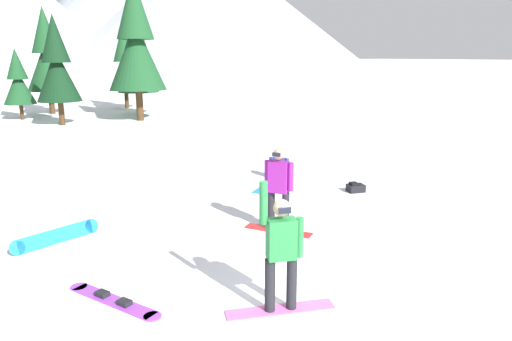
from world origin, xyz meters
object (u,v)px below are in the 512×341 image
snowboarder_foreground (281,252)px  pine_tree_twin (124,64)px  snowboarder_background (277,170)px  loose_snowboard_far_spare (113,300)px  pine_tree_young (18,81)px  pine_tree_tall (136,43)px  snowboarder_midground (279,188)px  backpack_black (356,188)px  loose_snowboard_near_right (56,236)px  pine_tree_short (57,65)px  pine_tree_broad (47,56)px  pine_tree_leaning (137,59)px

snowboarder_foreground → pine_tree_twin: (5.23, 27.91, 2.12)m
snowboarder_background → loose_snowboard_far_spare: snowboarder_background is taller
snowboarder_background → pine_tree_young: (-5.45, 18.70, 1.87)m
snowboarder_foreground → pine_tree_tall: 21.71m
snowboarder_midground → pine_tree_young: 22.46m
snowboarder_midground → backpack_black: snowboarder_midground is taller
snowboarder_background → loose_snowboard_far_spare: bearing=-141.4°
backpack_black → loose_snowboard_near_right: bearing=178.2°
backpack_black → pine_tree_young: (-6.66, 20.77, 2.08)m
pine_tree_tall → snowboarder_foreground: bearing=-101.2°
snowboarder_midground → loose_snowboard_far_spare: 3.99m
loose_snowboard_far_spare → pine_tree_young: 23.48m
loose_snowboard_near_right → pine_tree_young: 20.66m
snowboarder_midground → pine_tree_short: bearing=94.9°
loose_snowboard_near_right → pine_tree_short: size_ratio=0.30×
snowboarder_foreground → pine_tree_short: bearing=89.9°
snowboarder_foreground → loose_snowboard_near_right: 5.00m
pine_tree_short → pine_tree_tall: size_ratio=0.73×
pine_tree_young → pine_tree_twin: pine_tree_twin is taller
snowboarder_background → backpack_black: bearing=-59.8°
pine_tree_broad → pine_tree_tall: pine_tree_tall is taller
pine_tree_twin → loose_snowboard_far_spare: bearing=-105.3°
loose_snowboard_near_right → pine_tree_young: (0.82, 20.54, 2.04)m
snowboarder_foreground → snowboarder_midground: 3.13m
loose_snowboard_near_right → pine_tree_tall: size_ratio=0.22×
loose_snowboard_far_spare → pine_tree_young: (0.41, 23.38, 2.17)m
snowboarder_foreground → backpack_black: size_ratio=3.56×
backpack_black → pine_tree_tall: size_ratio=0.07×
loose_snowboard_far_spare → pine_tree_broad: pine_tree_broad is taller
pine_tree_broad → pine_tree_short: bearing=-91.9°
pine_tree_short → pine_tree_twin: bearing=51.7°
pine_tree_young → pine_tree_tall: pine_tree_tall is taller
loose_snowboard_far_spare → pine_tree_tall: pine_tree_tall is taller
pine_tree_young → pine_tree_broad: (1.86, 2.07, 1.36)m
pine_tree_broad → pine_tree_tall: bearing=-56.3°
snowboarder_midground → snowboarder_background: (2.17, 3.48, -0.62)m
backpack_black → pine_tree_broad: (-4.80, 22.84, 3.44)m
pine_tree_broad → pine_tree_leaning: bearing=-32.1°
snowboarder_foreground → pine_tree_young: pine_tree_young is taller
backpack_black → pine_tree_twin: 24.02m
pine_tree_broad → snowboarder_background: bearing=-80.2°
loose_snowboard_far_spare → loose_snowboard_near_right: loose_snowboard_near_right is taller
pine_tree_short → pine_tree_broad: bearing=88.1°
loose_snowboard_far_spare → loose_snowboard_near_right: 2.87m
snowboarder_midground → pine_tree_leaning: pine_tree_leaning is taller
snowboarder_background → pine_tree_broad: 21.33m
snowboarder_foreground → loose_snowboard_far_spare: bearing=144.4°
pine_tree_tall → pine_tree_short: bearing=175.8°
snowboarder_background → pine_tree_leaning: bearing=86.3°
snowboarder_foreground → loose_snowboard_far_spare: size_ratio=1.10×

